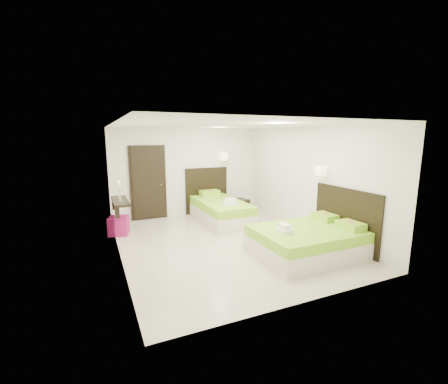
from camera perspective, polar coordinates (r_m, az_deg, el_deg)
name	(u,v)px	position (r m, az deg, el deg)	size (l,w,h in m)	color
floor	(225,242)	(6.88, 0.26, -9.53)	(5.50, 5.50, 0.00)	beige
bed_single	(220,209)	(8.50, -0.86, -3.26)	(1.36, 2.26, 1.87)	beige
bed_double	(310,239)	(6.39, 16.07, -8.62)	(2.07, 1.76, 1.70)	beige
nightstand	(240,206)	(9.33, 2.98, -2.76)	(0.49, 0.44, 0.44)	black
ottoman	(119,226)	(7.78, -19.41, -6.05)	(0.44, 0.44, 0.44)	#8F134F
door	(148,183)	(8.80, -14.24, 1.64)	(1.02, 0.15, 2.14)	black
console_shelf	(120,201)	(7.66, -19.24, -1.69)	(0.35, 1.20, 0.78)	black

